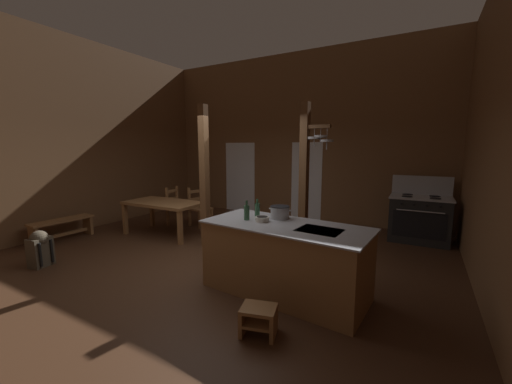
{
  "coord_description": "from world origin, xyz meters",
  "views": [
    {
      "loc": [
        3.1,
        -3.69,
        1.93
      ],
      "look_at": [
        0.45,
        1.02,
        1.11
      ],
      "focal_mm": 20.98,
      "sensor_mm": 36.0,
      "label": 1
    }
  ],
  "objects_px": {
    "ladderback_chair_by_post": "(199,208)",
    "dining_table": "(164,206)",
    "stove_range": "(419,218)",
    "backpack": "(40,248)",
    "ladderback_chair_near_window": "(177,207)",
    "mixing_bowl_on_counter": "(262,219)",
    "step_stool": "(259,318)",
    "bench_along_left_wall": "(62,226)",
    "stockpot_on_counter": "(280,212)",
    "bottle_short_on_counter": "(257,209)",
    "kitchen_island": "(285,259)",
    "bottle_tall_on_counter": "(247,212)"
  },
  "relations": [
    {
      "from": "ladderback_chair_near_window",
      "to": "bench_along_left_wall",
      "type": "distance_m",
      "value": 2.43
    },
    {
      "from": "bench_along_left_wall",
      "to": "step_stool",
      "type": "bearing_deg",
      "value": -8.77
    },
    {
      "from": "bench_along_left_wall",
      "to": "ladderback_chair_near_window",
      "type": "bearing_deg",
      "value": 60.72
    },
    {
      "from": "ladderback_chair_near_window",
      "to": "mixing_bowl_on_counter",
      "type": "relative_size",
      "value": 5.13
    },
    {
      "from": "ladderback_chair_by_post",
      "to": "bottle_tall_on_counter",
      "type": "bearing_deg",
      "value": -38.98
    },
    {
      "from": "step_stool",
      "to": "dining_table",
      "type": "distance_m",
      "value": 4.17
    },
    {
      "from": "ladderback_chair_near_window",
      "to": "bench_along_left_wall",
      "type": "relative_size",
      "value": 0.8
    },
    {
      "from": "stove_range",
      "to": "dining_table",
      "type": "xyz_separation_m",
      "value": [
        -4.92,
        -2.24,
        0.17
      ]
    },
    {
      "from": "ladderback_chair_by_post",
      "to": "bottle_tall_on_counter",
      "type": "xyz_separation_m",
      "value": [
        2.68,
        -2.17,
        0.59
      ]
    },
    {
      "from": "bench_along_left_wall",
      "to": "stockpot_on_counter",
      "type": "xyz_separation_m",
      "value": [
        4.77,
        0.43,
        0.73
      ]
    },
    {
      "from": "kitchen_island",
      "to": "stockpot_on_counter",
      "type": "distance_m",
      "value": 0.65
    },
    {
      "from": "bottle_tall_on_counter",
      "to": "ladderback_chair_by_post",
      "type": "bearing_deg",
      "value": 141.02
    },
    {
      "from": "dining_table",
      "to": "ladderback_chair_near_window",
      "type": "relative_size",
      "value": 1.82
    },
    {
      "from": "stove_range",
      "to": "bottle_short_on_counter",
      "type": "relative_size",
      "value": 5.32
    },
    {
      "from": "bottle_short_on_counter",
      "to": "step_stool",
      "type": "bearing_deg",
      "value": -60.28
    },
    {
      "from": "stove_range",
      "to": "dining_table",
      "type": "relative_size",
      "value": 0.76
    },
    {
      "from": "kitchen_island",
      "to": "mixing_bowl_on_counter",
      "type": "bearing_deg",
      "value": -178.31
    },
    {
      "from": "step_stool",
      "to": "ladderback_chair_by_post",
      "type": "xyz_separation_m",
      "value": [
        -3.38,
        3.1,
        0.27
      ]
    },
    {
      "from": "step_stool",
      "to": "bench_along_left_wall",
      "type": "height_order",
      "value": "bench_along_left_wall"
    },
    {
      "from": "ladderback_chair_by_post",
      "to": "dining_table",
      "type": "bearing_deg",
      "value": -99.9
    },
    {
      "from": "stove_range",
      "to": "backpack",
      "type": "xyz_separation_m",
      "value": [
        -5.32,
        -4.53,
        -0.17
      ]
    },
    {
      "from": "kitchen_island",
      "to": "bottle_tall_on_counter",
      "type": "height_order",
      "value": "bottle_tall_on_counter"
    },
    {
      "from": "stove_range",
      "to": "dining_table",
      "type": "distance_m",
      "value": 5.41
    },
    {
      "from": "mixing_bowl_on_counter",
      "to": "dining_table",
      "type": "bearing_deg",
      "value": 159.09
    },
    {
      "from": "step_stool",
      "to": "ladderback_chair_by_post",
      "type": "bearing_deg",
      "value": 137.49
    },
    {
      "from": "ladderback_chair_by_post",
      "to": "bench_along_left_wall",
      "type": "relative_size",
      "value": 0.8
    },
    {
      "from": "stove_range",
      "to": "kitchen_island",
      "type": "bearing_deg",
      "value": -113.82
    },
    {
      "from": "kitchen_island",
      "to": "bench_along_left_wall",
      "type": "height_order",
      "value": "kitchen_island"
    },
    {
      "from": "stove_range",
      "to": "step_stool",
      "type": "distance_m",
      "value": 4.59
    },
    {
      "from": "ladderback_chair_near_window",
      "to": "bottle_short_on_counter",
      "type": "height_order",
      "value": "bottle_short_on_counter"
    },
    {
      "from": "bench_along_left_wall",
      "to": "kitchen_island",
      "type": "bearing_deg",
      "value": 1.99
    },
    {
      "from": "dining_table",
      "to": "ladderback_chair_near_window",
      "type": "bearing_deg",
      "value": 115.65
    },
    {
      "from": "stove_range",
      "to": "ladderback_chair_by_post",
      "type": "relative_size",
      "value": 1.39
    },
    {
      "from": "dining_table",
      "to": "bench_along_left_wall",
      "type": "height_order",
      "value": "dining_table"
    },
    {
      "from": "dining_table",
      "to": "stockpot_on_counter",
      "type": "distance_m",
      "value": 3.36
    },
    {
      "from": "dining_table",
      "to": "ladderback_chair_near_window",
      "type": "height_order",
      "value": "ladderback_chair_near_window"
    },
    {
      "from": "ladderback_chair_by_post",
      "to": "stockpot_on_counter",
      "type": "height_order",
      "value": "stockpot_on_counter"
    },
    {
      "from": "ladderback_chair_by_post",
      "to": "step_stool",
      "type": "bearing_deg",
      "value": -42.51
    },
    {
      "from": "stove_range",
      "to": "bottle_tall_on_counter",
      "type": "bearing_deg",
      "value": -121.02
    },
    {
      "from": "step_stool",
      "to": "bottle_short_on_counter",
      "type": "distance_m",
      "value": 1.63
    },
    {
      "from": "backpack",
      "to": "mixing_bowl_on_counter",
      "type": "relative_size",
      "value": 3.22
    },
    {
      "from": "bottle_short_on_counter",
      "to": "stockpot_on_counter",
      "type": "bearing_deg",
      "value": 3.54
    },
    {
      "from": "backpack",
      "to": "bottle_short_on_counter",
      "type": "xyz_separation_m",
      "value": [
        3.27,
        1.37,
        0.72
      ]
    },
    {
      "from": "bottle_short_on_counter",
      "to": "bench_along_left_wall",
      "type": "bearing_deg",
      "value": -174.67
    },
    {
      "from": "dining_table",
      "to": "bench_along_left_wall",
      "type": "bearing_deg",
      "value": -139.23
    },
    {
      "from": "step_stool",
      "to": "dining_table",
      "type": "height_order",
      "value": "dining_table"
    },
    {
      "from": "kitchen_island",
      "to": "bench_along_left_wall",
      "type": "bearing_deg",
      "value": -178.01
    },
    {
      "from": "dining_table",
      "to": "mixing_bowl_on_counter",
      "type": "distance_m",
      "value": 3.31
    },
    {
      "from": "step_stool",
      "to": "bench_along_left_wall",
      "type": "bearing_deg",
      "value": 171.23
    },
    {
      "from": "ladderback_chair_by_post",
      "to": "bench_along_left_wall",
      "type": "distance_m",
      "value": 2.89
    }
  ]
}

